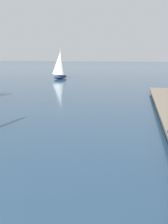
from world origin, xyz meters
TOP-DOWN VIEW (x-y plane):
  - distant_sailboat at (-10.69, 37.97)m, footprint 2.51×4.01m

SIDE VIEW (x-z plane):
  - distant_sailboat at x=-10.69m, z-range -0.25..4.48m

